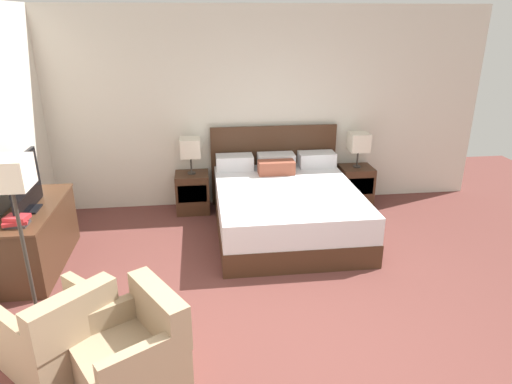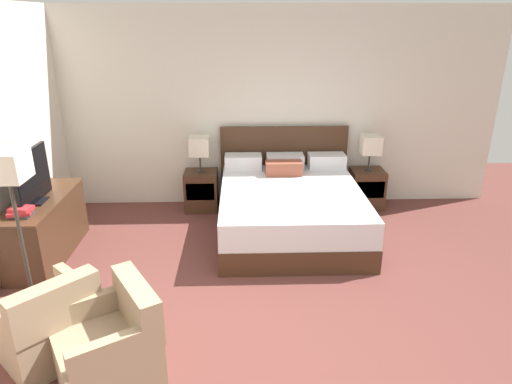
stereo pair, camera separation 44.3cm
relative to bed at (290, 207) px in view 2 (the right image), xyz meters
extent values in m
plane|color=brown|center=(-0.33, -2.46, -0.33)|extent=(10.48, 10.48, 0.00)
cube|color=silver|center=(-0.33, 1.06, 1.05)|extent=(6.72, 0.06, 2.75)
cube|color=#422819|center=(0.00, -0.08, -0.19)|extent=(1.74, 2.05, 0.28)
cube|color=silver|center=(0.00, -0.08, 0.11)|extent=(1.72, 2.03, 0.32)
cube|color=#422819|center=(0.00, 0.97, 0.25)|extent=(1.81, 0.05, 1.15)
cube|color=silver|center=(-0.58, 0.77, 0.37)|extent=(0.51, 0.28, 0.20)
cube|color=silver|center=(0.00, 0.77, 0.37)|extent=(0.51, 0.28, 0.20)
cube|color=silver|center=(0.58, 0.77, 0.37)|extent=(0.51, 0.28, 0.20)
cube|color=brown|center=(-0.04, 0.50, 0.36)|extent=(0.49, 0.22, 0.18)
cube|color=#422819|center=(-1.18, 0.77, -0.05)|extent=(0.46, 0.41, 0.56)
cube|color=black|center=(-1.18, 0.57, 0.01)|extent=(0.39, 0.01, 0.25)
cube|color=#422819|center=(1.18, 0.77, -0.05)|extent=(0.46, 0.41, 0.56)
cube|color=black|center=(1.18, 0.57, 0.01)|extent=(0.39, 0.01, 0.25)
cylinder|color=#332D28|center=(-1.18, 0.77, 0.24)|extent=(0.11, 0.11, 0.02)
cylinder|color=#332D28|center=(-1.18, 0.77, 0.36)|extent=(0.02, 0.02, 0.23)
cube|color=beige|center=(-1.18, 0.77, 0.60)|extent=(0.27, 0.27, 0.25)
cylinder|color=#332D28|center=(1.18, 0.77, 0.24)|extent=(0.11, 0.11, 0.02)
cylinder|color=#332D28|center=(1.18, 0.77, 0.36)|extent=(0.02, 0.02, 0.23)
cube|color=beige|center=(1.18, 0.77, 0.60)|extent=(0.27, 0.27, 0.25)
cube|color=#422819|center=(-2.83, -0.57, 0.03)|extent=(0.46, 1.37, 0.71)
cube|color=#482C1C|center=(-2.83, -0.57, 0.37)|extent=(0.47, 1.41, 0.02)
cube|color=black|center=(-2.83, -0.66, 0.39)|extent=(0.18, 0.24, 0.02)
cube|color=black|center=(-2.83, -0.66, 0.68)|extent=(0.04, 0.77, 0.58)
cube|color=black|center=(-2.81, -0.66, 0.68)|extent=(0.01, 0.74, 0.55)
cube|color=#383333|center=(-2.83, -1.04, 0.40)|extent=(0.21, 0.17, 0.03)
cube|color=#B7282D|center=(-2.84, -1.04, 0.43)|extent=(0.25, 0.22, 0.03)
cube|color=#B7282D|center=(-2.82, -1.04, 0.46)|extent=(0.24, 0.19, 0.04)
cube|color=#9E8466|center=(-2.20, -2.21, -0.13)|extent=(0.96, 0.96, 0.40)
cube|color=#9E8466|center=(-2.01, -2.40, 0.25)|extent=(0.59, 0.60, 0.36)
cube|color=#9E8466|center=(-2.41, -2.42, 0.16)|extent=(0.51, 0.50, 0.18)
cube|color=#9E8466|center=(-2.00, -2.00, 0.16)|extent=(0.51, 0.50, 0.18)
cube|color=#9E8466|center=(-1.63, -2.53, -0.13)|extent=(0.93, 0.93, 0.40)
cube|color=#9E8466|center=(-1.40, -2.39, 0.25)|extent=(0.49, 0.67, 0.36)
cube|color=#9E8466|center=(-1.48, -2.79, 0.16)|extent=(0.58, 0.40, 0.18)
cube|color=#9E8466|center=(-1.78, -2.28, 0.16)|extent=(0.58, 0.40, 0.18)
cylinder|color=#332D28|center=(-2.56, -1.63, -0.32)|extent=(0.28, 0.28, 0.02)
cylinder|color=#332D28|center=(-2.56, -1.63, 0.34)|extent=(0.03, 0.03, 1.28)
cube|color=beige|center=(-2.56, -1.63, 1.10)|extent=(0.31, 0.31, 0.25)
camera|label=1|loc=(-1.04, -5.27, 2.26)|focal=32.00mm
camera|label=2|loc=(-0.60, -5.31, 2.26)|focal=32.00mm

